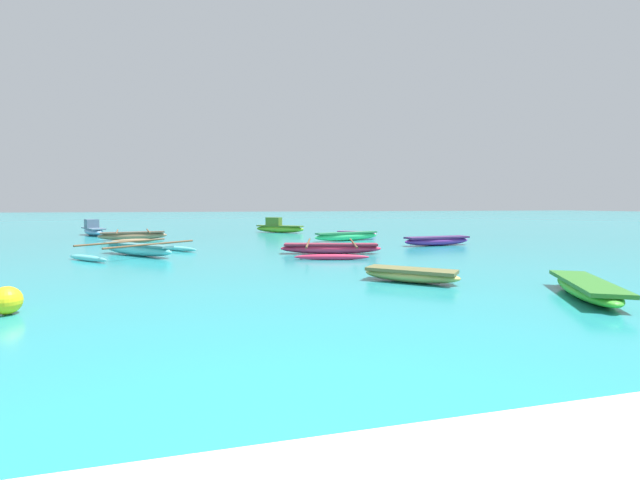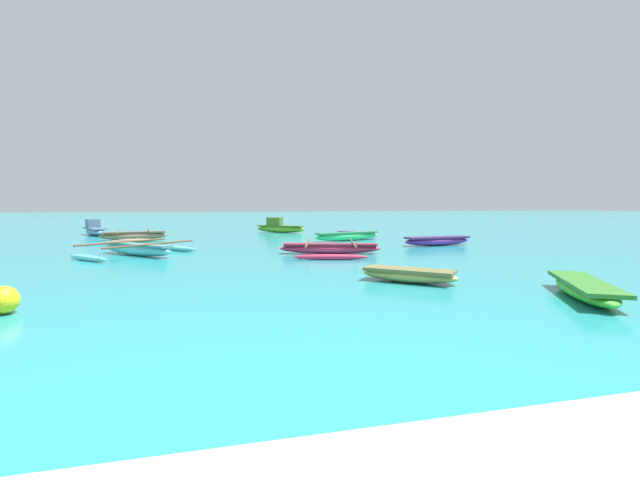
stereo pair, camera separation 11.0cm
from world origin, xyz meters
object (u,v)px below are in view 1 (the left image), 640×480
object	(u,v)px
moored_boat_1	(331,248)
moored_boat_6	(137,249)
moored_boat_3	(411,274)
moored_boat_9	(93,230)
moored_boat_0	(347,236)
moored_boat_7	(279,227)
moored_boat_2	(587,288)
mooring_buoy_0	(7,300)
moored_boat_5	(437,240)
moored_boat_8	(133,236)
moored_boat_4	(356,233)

from	to	relation	value
moored_boat_1	moored_boat_6	distance (m)	7.19
moored_boat_3	moored_boat_9	bearing A→B (deg)	162.80
moored_boat_0	moored_boat_7	xyz separation A→B (m)	(-2.45, 7.41, 0.11)
moored_boat_0	moored_boat_2	size ratio (longest dim) A/B	1.31
moored_boat_1	moored_boat_3	world-z (taller)	moored_boat_1
mooring_buoy_0	moored_boat_5	bearing A→B (deg)	34.79
moored_boat_2	moored_boat_9	world-z (taller)	moored_boat_9
moored_boat_6	moored_boat_8	size ratio (longest dim) A/B	1.05
moored_boat_5	moored_boat_8	world-z (taller)	moored_boat_8
moored_boat_1	moored_boat_4	xyz separation A→B (m)	(4.08, 8.72, -0.04)
moored_boat_3	moored_boat_9	size ratio (longest dim) A/B	0.67
moored_boat_6	moored_boat_9	distance (m)	12.84
moored_boat_1	moored_boat_9	bearing A→B (deg)	145.67
moored_boat_9	moored_boat_4	bearing A→B (deg)	48.23
moored_boat_3	moored_boat_4	bearing A→B (deg)	117.57
moored_boat_4	moored_boat_6	world-z (taller)	moored_boat_6
moored_boat_3	moored_boat_7	distance (m)	19.30
moored_boat_4	moored_boat_6	bearing A→B (deg)	-110.63
moored_boat_0	moored_boat_4	bearing A→B (deg)	46.39
moored_boat_6	mooring_buoy_0	bearing A→B (deg)	-48.75
moored_boat_7	moored_boat_9	distance (m)	11.49
moored_boat_2	moored_boat_7	size ratio (longest dim) A/B	0.92
moored_boat_2	moored_boat_5	xyz separation A→B (m)	(2.77, 10.76, 0.04)
moored_boat_2	moored_boat_9	distance (m)	26.31
moored_boat_3	mooring_buoy_0	bearing A→B (deg)	-130.39
moored_boat_0	moored_boat_9	bearing A→B (deg)	134.65
moored_boat_5	moored_boat_7	distance (m)	12.36
mooring_buoy_0	moored_boat_1	bearing A→B (deg)	43.29
moored_boat_6	moored_boat_9	world-z (taller)	moored_boat_9
moored_boat_3	moored_boat_2	bearing A→B (deg)	-0.96
moored_boat_8	moored_boat_9	distance (m)	5.39
moored_boat_6	moored_boat_7	size ratio (longest dim) A/B	1.34
moored_boat_5	moored_boat_8	xyz separation A→B (m)	(-14.12, 6.81, -0.00)
moored_boat_2	mooring_buoy_0	size ratio (longest dim) A/B	6.15
moored_boat_1	moored_boat_2	bearing A→B (deg)	-56.96
moored_boat_2	moored_boat_8	world-z (taller)	moored_boat_8
moored_boat_0	moored_boat_5	distance (m)	4.80
moored_boat_1	moored_boat_7	xyz separation A→B (m)	(0.02, 12.99, 0.15)
moored_boat_7	mooring_buoy_0	size ratio (longest dim) A/B	6.68
moored_boat_8	moored_boat_4	bearing A→B (deg)	-10.32
moored_boat_5	mooring_buoy_0	world-z (taller)	mooring_buoy_0
moored_boat_2	moored_boat_8	size ratio (longest dim) A/B	0.73
mooring_buoy_0	moored_boat_6	bearing A→B (deg)	84.94
moored_boat_5	moored_boat_6	xyz separation A→B (m)	(-12.75, -0.79, -0.00)
moored_boat_4	moored_boat_7	xyz separation A→B (m)	(-4.06, 4.27, 0.20)
moored_boat_0	moored_boat_8	size ratio (longest dim) A/B	0.95
moored_boat_1	moored_boat_9	distance (m)	17.54
moored_boat_4	moored_boat_8	size ratio (longest dim) A/B	0.56
moored_boat_5	mooring_buoy_0	size ratio (longest dim) A/B	7.16
moored_boat_2	moored_boat_5	size ratio (longest dim) A/B	0.86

